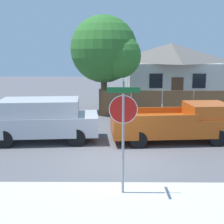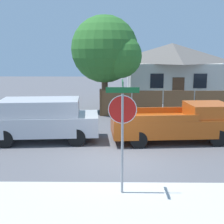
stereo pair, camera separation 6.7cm
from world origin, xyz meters
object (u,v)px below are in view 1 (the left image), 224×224
(stop_sign, at_px, (123,118))
(oak_tree, at_px, (107,51))
(house, at_px, (170,70))
(red_suv, at_px, (42,119))
(orange_pickup, at_px, (179,123))

(stop_sign, bearing_deg, oak_tree, 93.20)
(stop_sign, bearing_deg, house, 76.08)
(red_suv, xyz_separation_m, stop_sign, (3.38, -5.16, 1.12))
(house, bearing_deg, orange_pickup, -98.29)
(house, height_order, red_suv, house)
(orange_pickup, bearing_deg, stop_sign, -121.46)
(oak_tree, distance_m, red_suv, 7.82)
(house, bearing_deg, oak_tree, -128.01)
(orange_pickup, bearing_deg, red_suv, 175.15)
(oak_tree, relative_size, stop_sign, 1.97)
(house, xyz_separation_m, oak_tree, (-5.24, -6.70, 1.56))
(house, distance_m, red_suv, 15.65)
(orange_pickup, xyz_separation_m, stop_sign, (-2.57, -5.18, 1.30))
(house, height_order, orange_pickup, house)
(red_suv, distance_m, orange_pickup, 5.95)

